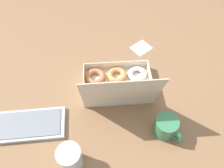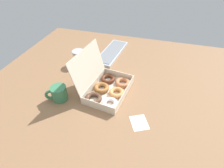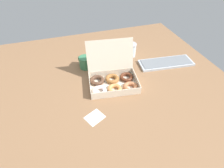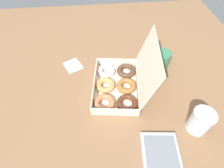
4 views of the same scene
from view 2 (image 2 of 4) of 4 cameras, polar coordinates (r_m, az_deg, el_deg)
ground_plane at (r=112.76cm, az=-0.12°, el=-4.39°), size 180.00×180.00×2.00cm
donut_box at (r=113.29cm, az=-1.82°, el=-1.12°), size 36.74×33.46×27.27cm
keyboard at (r=155.60cm, az=-0.04°, el=10.37°), size 45.26×19.59×2.20cm
coffee_mug at (r=112.08cm, az=-17.08°, el=-2.87°), size 9.98×12.64×9.35cm
glass_jar at (r=141.28cm, az=-10.77°, el=8.53°), size 9.36×9.36×11.44cm
paper_napkin at (r=99.16cm, az=8.88°, el=-12.35°), size 13.14×12.46×0.15cm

